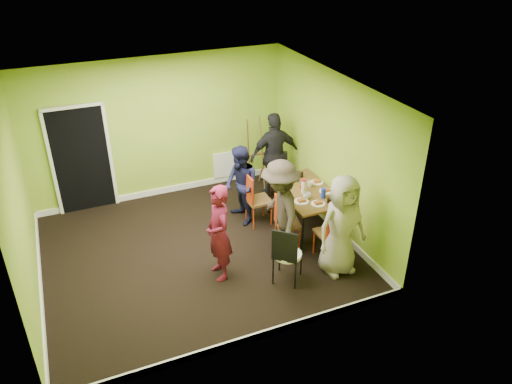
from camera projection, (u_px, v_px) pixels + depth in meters
ground at (198, 252)px, 8.45m from camera, size 5.00×5.00×0.00m
room_walls at (192, 200)px, 8.00m from camera, size 5.04×4.54×2.82m
dining_table at (305, 193)px, 8.81m from camera, size 0.90×1.50×0.75m
chair_left_far at (254, 196)px, 8.97m from camera, size 0.42×0.41×1.00m
chair_left_near at (284, 219)px, 8.35m from camera, size 0.46×0.46×0.95m
chair_back_end at (277, 166)px, 9.81m from camera, size 0.52×0.56×0.94m
chair_front_end at (333, 231)px, 7.99m from camera, size 0.42×0.42×1.01m
chair_bentwood at (287, 253)px, 7.49m from camera, size 0.55×0.55×1.00m
easel at (259, 153)px, 10.10m from camera, size 0.63×0.60×1.58m
plate_near_left at (282, 185)px, 8.93m from camera, size 0.23×0.23×0.01m
plate_near_right at (301, 201)px, 8.43m from camera, size 0.25×0.25×0.01m
plate_far_back at (287, 176)px, 9.27m from camera, size 0.23×0.23×0.01m
plate_far_front at (318, 204)px, 8.36m from camera, size 0.24×0.24×0.01m
plate_wall_back at (317, 182)px, 9.03m from camera, size 0.24×0.24×0.01m
plate_wall_front at (326, 191)px, 8.74m from camera, size 0.25×0.25×0.01m
thermos at (304, 187)px, 8.67m from camera, size 0.08×0.08×0.22m
blue_bottle at (323, 193)px, 8.51m from camera, size 0.08×0.08×0.18m
orange_bottle at (301, 186)px, 8.83m from camera, size 0.04×0.04×0.08m
glass_mid at (290, 182)px, 8.94m from camera, size 0.06×0.06×0.10m
glass_back at (302, 175)px, 9.20m from camera, size 0.06×0.06×0.10m
glass_front at (329, 201)px, 8.38m from camera, size 0.07×0.07×0.09m
cup_a at (307, 196)px, 8.51m from camera, size 0.13×0.13×0.10m
cup_b at (310, 184)px, 8.88m from camera, size 0.11×0.11×0.10m
person_standing at (219, 233)px, 7.53m from camera, size 0.39×0.58×1.58m
person_left_far at (241, 186)px, 8.95m from camera, size 0.61×0.75×1.48m
person_left_near at (280, 211)px, 7.96m from camera, size 0.83×1.21×1.73m
person_back_end at (275, 155)px, 9.78m from camera, size 1.02×0.43×1.74m
person_front_end at (341, 226)px, 7.62m from camera, size 0.85×0.58×1.67m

